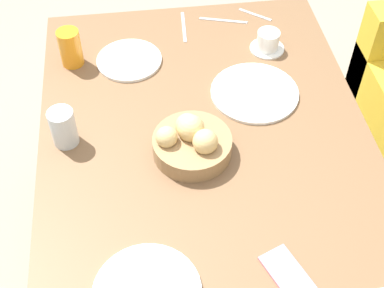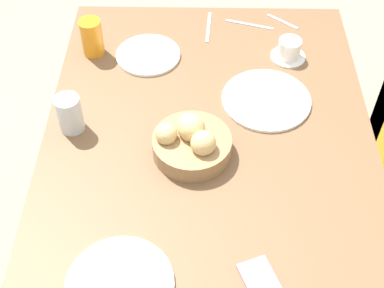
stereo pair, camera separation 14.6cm
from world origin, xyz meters
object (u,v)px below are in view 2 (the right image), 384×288
(plate_near_left, at_px, (148,55))
(cell_phone, at_px, (264,288))
(juice_glass, at_px, (92,37))
(bread_basket, at_px, (191,141))
(water_tumbler, at_px, (70,114))
(knife_silver, at_px, (249,24))
(plate_near_right, at_px, (120,284))
(spoon_coffee, at_px, (283,22))
(plate_far_center, at_px, (266,100))
(coffee_cup, at_px, (289,50))
(fork_silver, at_px, (209,27))

(plate_near_left, relative_size, cell_phone, 1.27)
(juice_glass, xyz_separation_m, cell_phone, (0.84, 0.50, -0.06))
(bread_basket, relative_size, cell_phone, 1.31)
(water_tumbler, distance_m, knife_silver, 0.74)
(plate_near_right, xyz_separation_m, spoon_coffee, (-1.01, 0.47, -0.00))
(plate_near_right, bearing_deg, water_tumbler, -158.89)
(plate_far_center, bearing_deg, juice_glass, -111.79)
(juice_glass, distance_m, spoon_coffee, 0.67)
(plate_near_left, xyz_separation_m, coffee_cup, (-0.00, 0.46, 0.03))
(water_tumbler, distance_m, fork_silver, 0.63)
(plate_near_left, xyz_separation_m, spoon_coffee, (-0.20, 0.46, -0.00))
(water_tumbler, xyz_separation_m, knife_silver, (-0.50, 0.54, -0.06))
(bread_basket, xyz_separation_m, knife_silver, (-0.59, 0.19, -0.04))
(plate_near_left, height_order, cell_phone, plate_near_left)
(bread_basket, bearing_deg, spoon_coffee, 152.89)
(plate_far_center, xyz_separation_m, fork_silver, (-0.36, -0.17, -0.00))
(bread_basket, relative_size, water_tumbler, 1.91)
(water_tumbler, xyz_separation_m, cell_phone, (0.49, 0.52, -0.05))
(cell_phone, bearing_deg, water_tumbler, -133.59)
(plate_near_right, distance_m, knife_silver, 1.05)
(plate_far_center, distance_m, water_tumbler, 0.58)
(knife_silver, relative_size, cell_phone, 1.00)
(plate_near_right, height_order, fork_silver, plate_near_right)
(plate_near_right, relative_size, spoon_coffee, 2.36)
(water_tumbler, distance_m, cell_phone, 0.72)
(spoon_coffee, bearing_deg, plate_near_right, -24.64)
(knife_silver, bearing_deg, water_tumbler, -46.72)
(plate_near_left, relative_size, water_tumbler, 1.85)
(bread_basket, xyz_separation_m, cell_phone, (0.41, 0.17, -0.04))
(plate_far_center, bearing_deg, bread_basket, -47.42)
(plate_near_left, height_order, knife_silver, plate_near_left)
(knife_silver, height_order, spoon_coffee, same)
(juice_glass, relative_size, coffee_cup, 1.08)
(plate_near_left, height_order, water_tumbler, water_tumbler)
(water_tumbler, height_order, cell_phone, water_tumbler)
(plate_near_right, distance_m, plate_far_center, 0.72)
(plate_near_right, height_order, coffee_cup, coffee_cup)
(knife_silver, distance_m, spoon_coffee, 0.12)
(bread_basket, bearing_deg, plate_near_right, -20.77)
(bread_basket, bearing_deg, cell_phone, 22.95)
(plate_far_center, xyz_separation_m, cell_phone, (0.61, -0.05, -0.00))
(plate_near_right, xyz_separation_m, juice_glass, (-0.83, -0.18, 0.06))
(juice_glass, distance_m, water_tumbler, 0.34)
(plate_near_right, relative_size, water_tumbler, 2.18)
(bread_basket, height_order, spoon_coffee, bread_basket)
(plate_near_left, xyz_separation_m, juice_glass, (-0.02, -0.18, 0.06))
(plate_far_center, relative_size, water_tumbler, 2.36)
(water_tumbler, distance_m, spoon_coffee, 0.84)
(knife_silver, bearing_deg, plate_far_center, 4.56)
(coffee_cup, xyz_separation_m, cell_phone, (0.82, -0.14, -0.03))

